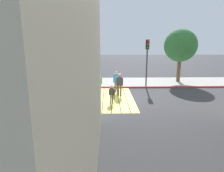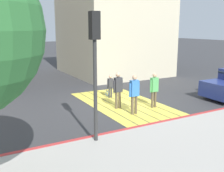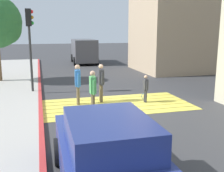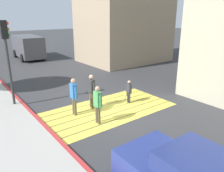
{
  "view_description": "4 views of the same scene",
  "coord_description": "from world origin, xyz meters",
  "px_view_note": "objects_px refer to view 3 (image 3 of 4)",
  "views": [
    {
      "loc": [
        13.31,
        -0.19,
        3.82
      ],
      "look_at": [
        0.53,
        0.08,
        1.02
      ],
      "focal_mm": 30.41,
      "sensor_mm": 36.0,
      "label": 1
    },
    {
      "loc": [
        -11.14,
        6.85,
        3.78
      ],
      "look_at": [
        -0.72,
        1.08,
        1.16
      ],
      "focal_mm": 43.31,
      "sensor_mm": 36.0,
      "label": 2
    },
    {
      "loc": [
        -3.21,
        -10.92,
        3.16
      ],
      "look_at": [
        -0.1,
        0.51,
        0.74
      ],
      "focal_mm": 43.19,
      "sensor_mm": 36.0,
      "label": 3
    },
    {
      "loc": [
        -6.01,
        -8.15,
        4.49
      ],
      "look_at": [
        0.55,
        0.48,
        0.99
      ],
      "focal_mm": 35.67,
      "sensor_mm": 36.0,
      "label": 4
    }
  ],
  "objects_px": {
    "pedestrian_adult_trailing": "(101,80)",
    "pedestrian_adult_side": "(78,82)",
    "car_parked_near_curb": "(108,157)",
    "pedestrian_adult_lead": "(93,89)",
    "van_down_street": "(84,50)",
    "traffic_light_corner": "(30,34)",
    "pedestrian_child_with_racket": "(145,87)"
  },
  "relations": [
    {
      "from": "pedestrian_adult_trailing",
      "to": "pedestrian_adult_side",
      "type": "height_order",
      "value": "pedestrian_adult_side"
    },
    {
      "from": "car_parked_near_curb",
      "to": "pedestrian_adult_lead",
      "type": "height_order",
      "value": "pedestrian_adult_lead"
    },
    {
      "from": "pedestrian_adult_lead",
      "to": "pedestrian_adult_trailing",
      "type": "relative_size",
      "value": 0.97
    },
    {
      "from": "van_down_street",
      "to": "pedestrian_adult_side",
      "type": "height_order",
      "value": "van_down_street"
    },
    {
      "from": "van_down_street",
      "to": "pedestrian_adult_lead",
      "type": "bearing_deg",
      "value": -98.22
    },
    {
      "from": "pedestrian_adult_trailing",
      "to": "pedestrian_adult_side",
      "type": "bearing_deg",
      "value": -169.73
    },
    {
      "from": "traffic_light_corner",
      "to": "pedestrian_adult_side",
      "type": "bearing_deg",
      "value": -55.31
    },
    {
      "from": "pedestrian_adult_trailing",
      "to": "pedestrian_child_with_racket",
      "type": "height_order",
      "value": "pedestrian_adult_trailing"
    },
    {
      "from": "van_down_street",
      "to": "pedestrian_adult_lead",
      "type": "relative_size",
      "value": 3.15
    },
    {
      "from": "traffic_light_corner",
      "to": "pedestrian_adult_trailing",
      "type": "bearing_deg",
      "value": -40.89
    },
    {
      "from": "pedestrian_adult_trailing",
      "to": "traffic_light_corner",
      "type": "bearing_deg",
      "value": 139.11
    },
    {
      "from": "van_down_street",
      "to": "pedestrian_adult_side",
      "type": "xyz_separation_m",
      "value": [
        -2.81,
        -15.41,
        -0.25
      ]
    },
    {
      "from": "car_parked_near_curb",
      "to": "traffic_light_corner",
      "type": "bearing_deg",
      "value": 99.48
    },
    {
      "from": "car_parked_near_curb",
      "to": "pedestrian_adult_side",
      "type": "bearing_deg",
      "value": 86.91
    },
    {
      "from": "car_parked_near_curb",
      "to": "pedestrian_adult_trailing",
      "type": "distance_m",
      "value": 7.0
    },
    {
      "from": "car_parked_near_curb",
      "to": "pedestrian_child_with_racket",
      "type": "xyz_separation_m",
      "value": [
        3.33,
        6.23,
        -0.04
      ]
    },
    {
      "from": "pedestrian_adult_trailing",
      "to": "pedestrian_child_with_racket",
      "type": "xyz_separation_m",
      "value": [
        1.9,
        -0.61,
        -0.31
      ]
    },
    {
      "from": "car_parked_near_curb",
      "to": "pedestrian_adult_side",
      "type": "xyz_separation_m",
      "value": [
        0.36,
        6.65,
        0.29
      ]
    },
    {
      "from": "car_parked_near_curb",
      "to": "pedestrian_adult_trailing",
      "type": "relative_size",
      "value": 2.51
    },
    {
      "from": "car_parked_near_curb",
      "to": "traffic_light_corner",
      "type": "height_order",
      "value": "traffic_light_corner"
    },
    {
      "from": "van_down_street",
      "to": "pedestrian_child_with_racket",
      "type": "height_order",
      "value": "van_down_street"
    },
    {
      "from": "traffic_light_corner",
      "to": "pedestrian_adult_side",
      "type": "distance_m",
      "value": 3.95
    },
    {
      "from": "pedestrian_adult_trailing",
      "to": "van_down_street",
      "type": "bearing_deg",
      "value": 83.47
    },
    {
      "from": "pedestrian_adult_side",
      "to": "pedestrian_child_with_racket",
      "type": "distance_m",
      "value": 3.02
    },
    {
      "from": "car_parked_near_curb",
      "to": "pedestrian_adult_lead",
      "type": "xyz_separation_m",
      "value": [
        0.75,
        5.27,
        0.24
      ]
    },
    {
      "from": "van_down_street",
      "to": "pedestrian_child_with_racket",
      "type": "xyz_separation_m",
      "value": [
        0.16,
        -15.83,
        -0.58
      ]
    },
    {
      "from": "pedestrian_adult_lead",
      "to": "pedestrian_adult_side",
      "type": "height_order",
      "value": "pedestrian_adult_side"
    },
    {
      "from": "pedestrian_adult_side",
      "to": "car_parked_near_curb",
      "type": "bearing_deg",
      "value": -93.09
    },
    {
      "from": "car_parked_near_curb",
      "to": "pedestrian_adult_side",
      "type": "relative_size",
      "value": 2.45
    },
    {
      "from": "pedestrian_adult_trailing",
      "to": "car_parked_near_curb",
      "type": "bearing_deg",
      "value": -101.81
    },
    {
      "from": "traffic_light_corner",
      "to": "van_down_street",
      "type": "bearing_deg",
      "value": 69.35
    },
    {
      "from": "traffic_light_corner",
      "to": "pedestrian_child_with_racket",
      "type": "height_order",
      "value": "traffic_light_corner"
    }
  ]
}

